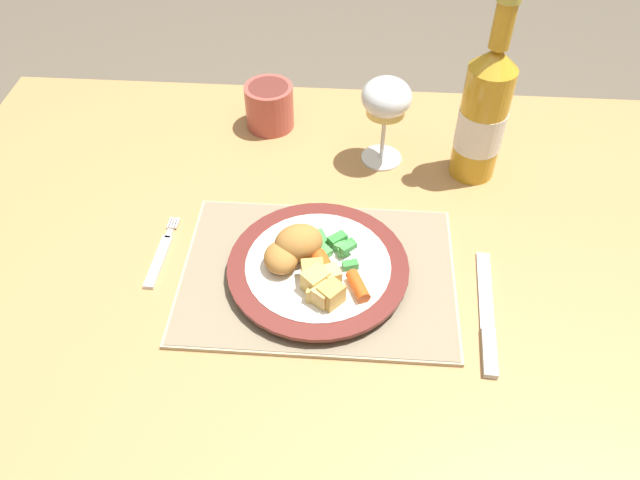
% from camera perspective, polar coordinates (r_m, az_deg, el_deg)
% --- Properties ---
extents(ground_plane, '(6.00, 6.00, 0.00)m').
position_cam_1_polar(ground_plane, '(1.52, 0.07, -19.94)').
color(ground_plane, brown).
extents(dining_table, '(1.22, 0.81, 0.74)m').
position_cam_1_polar(dining_table, '(0.97, 0.10, -4.38)').
color(dining_table, '#AD7F4C').
rests_on(dining_table, ground).
extents(placemat, '(0.37, 0.27, 0.01)m').
position_cam_1_polar(placemat, '(0.85, -0.14, -3.15)').
color(placemat, tan).
rests_on(placemat, dining_table).
extents(dinner_plate, '(0.25, 0.25, 0.02)m').
position_cam_1_polar(dinner_plate, '(0.84, -0.36, -2.60)').
color(dinner_plate, white).
rests_on(dinner_plate, placemat).
extents(breaded_croquettes, '(0.09, 0.09, 0.05)m').
position_cam_1_polar(breaded_croquettes, '(0.83, -2.49, -0.69)').
color(breaded_croquettes, '#A87033').
rests_on(breaded_croquettes, dinner_plate).
extents(green_beans_pile, '(0.07, 0.07, 0.02)m').
position_cam_1_polar(green_beans_pile, '(0.85, 1.58, -0.57)').
color(green_beans_pile, '#338438').
rests_on(green_beans_pile, dinner_plate).
extents(glazed_carrots, '(0.08, 0.08, 0.02)m').
position_cam_1_polar(glazed_carrots, '(0.81, 0.88, -3.63)').
color(glazed_carrots, '#CC5119').
rests_on(glazed_carrots, dinner_plate).
extents(fork, '(0.02, 0.14, 0.01)m').
position_cam_1_polar(fork, '(0.91, -14.38, -1.44)').
color(fork, silver).
rests_on(fork, dining_table).
extents(table_knife, '(0.03, 0.20, 0.01)m').
position_cam_1_polar(table_knife, '(0.83, 15.04, -7.22)').
color(table_knife, silver).
rests_on(table_knife, dining_table).
extents(wine_glass, '(0.08, 0.08, 0.15)m').
position_cam_1_polar(wine_glass, '(0.98, 6.07, 12.47)').
color(wine_glass, silver).
rests_on(wine_glass, dining_table).
extents(bottle, '(0.07, 0.07, 0.30)m').
position_cam_1_polar(bottle, '(0.98, 14.70, 11.07)').
color(bottle, gold).
rests_on(bottle, dining_table).
extents(roast_potatoes, '(0.06, 0.07, 0.03)m').
position_cam_1_polar(roast_potatoes, '(0.80, 0.08, -4.06)').
color(roast_potatoes, gold).
rests_on(roast_potatoes, dinner_plate).
extents(drinking_cup, '(0.08, 0.08, 0.08)m').
position_cam_1_polar(drinking_cup, '(1.10, -4.65, 12.18)').
color(drinking_cup, '#B24C42').
rests_on(drinking_cup, dining_table).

